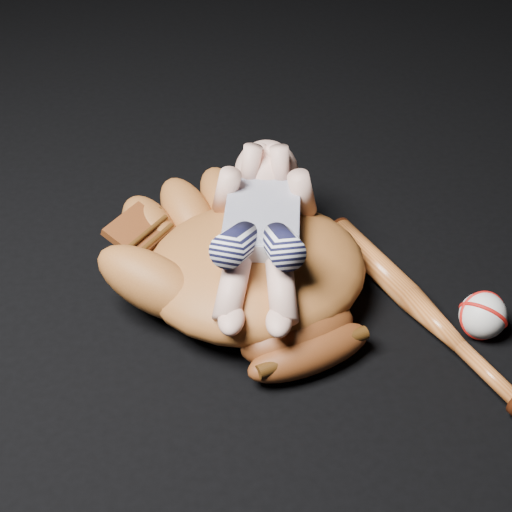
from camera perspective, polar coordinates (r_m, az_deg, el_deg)
name	(u,v)px	position (r m, az deg, el deg)	size (l,w,h in m)	color
baseball_glove	(255,260)	(1.20, -0.04, -0.28)	(0.43, 0.49, 0.15)	brown
newborn_baby	(261,227)	(1.16, 0.39, 2.14)	(0.18, 0.40, 0.16)	#D59E89
baseball_bat	(420,308)	(1.22, 11.86, -3.69)	(0.04, 0.46, 0.04)	#AC5521
baseball	(483,315)	(1.21, 16.18, -4.18)	(0.07, 0.07, 0.07)	silver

